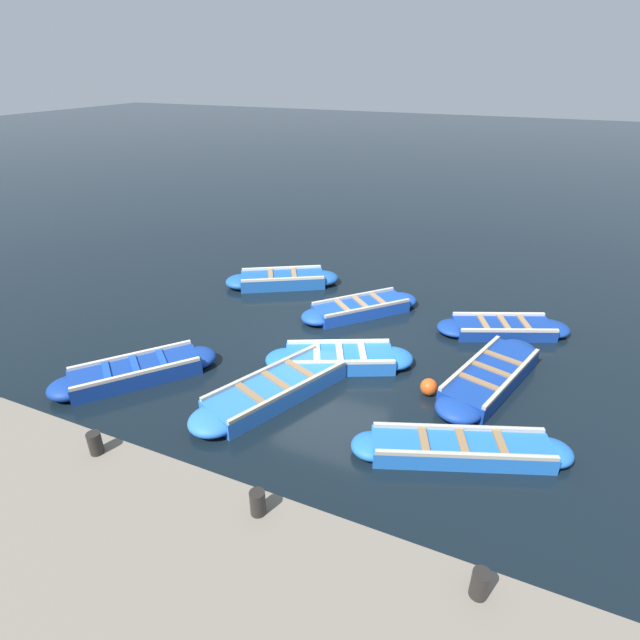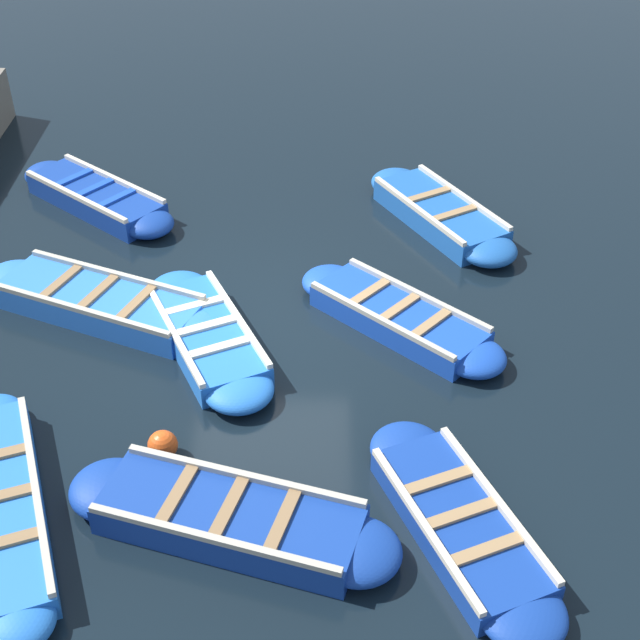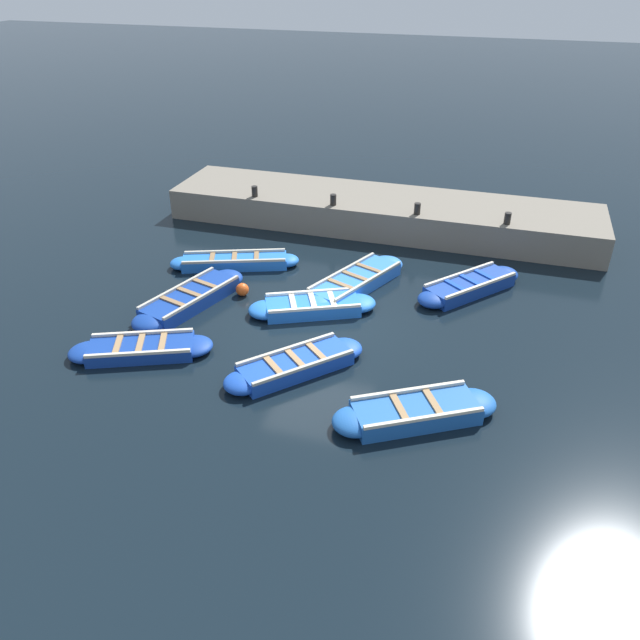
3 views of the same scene
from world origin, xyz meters
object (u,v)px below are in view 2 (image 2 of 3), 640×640
object	(u,v)px
boat_mid_row	(440,214)
boat_stern_in	(5,506)
boat_centre	(460,523)
boat_end_of_row	(230,519)
boat_outer_left	(207,336)
boat_tucked	(96,198)
boat_near_quay	(100,303)
buoy_orange_near	(163,445)
boat_alongside	(399,317)

from	to	relation	value
boat_mid_row	boat_stern_in	world-z (taller)	boat_mid_row
boat_centre	boat_end_of_row	size ratio (longest dim) A/B	0.88
boat_mid_row	boat_outer_left	bearing A→B (deg)	-136.86
boat_centre	boat_outer_left	xyz separation A→B (m)	(-3.04, 3.21, 0.02)
boat_end_of_row	boat_tucked	distance (m)	7.54
boat_near_quay	boat_outer_left	xyz separation A→B (m)	(1.60, -0.73, -0.02)
boat_mid_row	boat_outer_left	xyz separation A→B (m)	(-3.48, -3.26, -0.02)
boat_stern_in	buoy_orange_near	distance (m)	1.82
boat_stern_in	boat_end_of_row	bearing A→B (deg)	-4.31
boat_centre	boat_end_of_row	bearing A→B (deg)	179.61
boat_near_quay	boat_end_of_row	size ratio (longest dim) A/B	1.03
boat_mid_row	boat_tucked	size ratio (longest dim) A/B	1.06
boat_mid_row	buoy_orange_near	bearing A→B (deg)	-125.19
boat_stern_in	boat_alongside	bearing A→B (deg)	37.46
boat_stern_in	boat_tucked	xyz separation A→B (m)	(-0.42, 6.79, 0.02)
boat_centre	boat_mid_row	xyz separation A→B (m)	(0.45, 6.47, 0.03)
boat_mid_row	boat_outer_left	size ratio (longest dim) A/B	1.01
boat_stern_in	boat_tucked	size ratio (longest dim) A/B	1.18
boat_near_quay	buoy_orange_near	bearing A→B (deg)	-65.06
buoy_orange_near	boat_outer_left	bearing A→B (deg)	82.07
boat_near_quay	boat_centre	bearing A→B (deg)	-40.35
boat_centre	boat_tucked	world-z (taller)	boat_tucked
boat_end_of_row	buoy_orange_near	xyz separation A→B (m)	(-0.88, 1.10, -0.00)
buoy_orange_near	boat_alongside	bearing A→B (deg)	40.90
boat_near_quay	boat_alongside	bearing A→B (deg)	-4.07
boat_tucked	boat_outer_left	bearing A→B (deg)	-58.87
boat_mid_row	boat_alongside	distance (m)	2.96
boat_centre	boat_alongside	xyz separation A→B (m)	(-0.42, 3.64, 0.02)
boat_near_quay	boat_tucked	distance (m)	3.12
boat_near_quay	boat_tucked	xyz separation A→B (m)	(-0.68, 3.05, 0.00)
boat_outer_left	boat_tucked	distance (m)	4.42
boat_outer_left	boat_tucked	world-z (taller)	boat_tucked
boat_near_quay	boat_end_of_row	distance (m)	4.49
boat_alongside	boat_stern_in	bearing A→B (deg)	-142.54
boat_end_of_row	buoy_orange_near	bearing A→B (deg)	128.58
boat_stern_in	boat_tucked	world-z (taller)	boat_tucked
boat_tucked	boat_near_quay	bearing A→B (deg)	-77.42
boat_outer_left	boat_end_of_row	bearing A→B (deg)	-79.55
boat_stern_in	boat_alongside	distance (m)	5.65
boat_centre	boat_tucked	xyz separation A→B (m)	(-5.32, 6.99, 0.03)
boat_end_of_row	boat_tucked	world-z (taller)	boat_end_of_row
boat_mid_row	boat_end_of_row	distance (m)	7.07
boat_near_quay	boat_outer_left	bearing A→B (deg)	-24.58
boat_end_of_row	boat_stern_in	world-z (taller)	boat_end_of_row
boat_near_quay	buoy_orange_near	world-z (taller)	boat_near_quay
boat_centre	boat_tucked	size ratio (longest dim) A/B	1.05
boat_outer_left	boat_alongside	size ratio (longest dim) A/B	1.10
boat_stern_in	buoy_orange_near	bearing A→B (deg)	30.17
boat_centre	boat_alongside	size ratio (longest dim) A/B	1.10
buoy_orange_near	boat_tucked	bearing A→B (deg)	108.75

